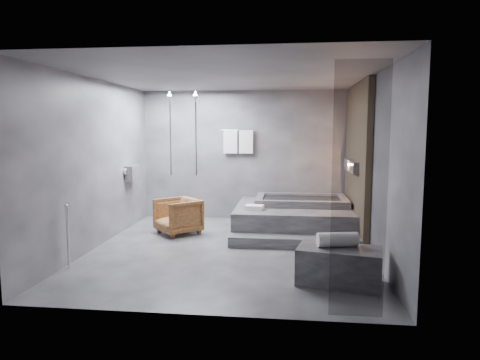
# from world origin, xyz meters

# --- Properties ---
(room) EXTENTS (5.00, 5.04, 2.82)m
(room) POSITION_xyz_m (0.40, 0.24, 1.73)
(room) COLOR #313033
(room) RESTS_ON ground
(tub_deck) EXTENTS (2.20, 2.00, 0.50)m
(tub_deck) POSITION_xyz_m (1.05, 1.45, 0.25)
(tub_deck) COLOR #363639
(tub_deck) RESTS_ON ground
(tub_step) EXTENTS (2.20, 0.36, 0.18)m
(tub_step) POSITION_xyz_m (1.05, 0.27, 0.09)
(tub_step) COLOR #363639
(tub_step) RESTS_ON ground
(concrete_bench) EXTENTS (1.14, 0.78, 0.47)m
(concrete_bench) POSITION_xyz_m (1.61, -1.38, 0.24)
(concrete_bench) COLOR #2E2E30
(concrete_bench) RESTS_ON ground
(driftwood_chair) EXTENTS (1.03, 1.03, 0.67)m
(driftwood_chair) POSITION_xyz_m (-1.13, 0.98, 0.34)
(driftwood_chair) COLOR #482812
(driftwood_chair) RESTS_ON ground
(rolled_towel) EXTENTS (0.54, 0.28, 0.19)m
(rolled_towel) POSITION_xyz_m (1.58, -1.32, 0.56)
(rolled_towel) COLOR silver
(rolled_towel) RESTS_ON concrete_bench
(deck_towel) EXTENTS (0.36, 0.28, 0.09)m
(deck_towel) POSITION_xyz_m (0.33, 0.92, 0.54)
(deck_towel) COLOR white
(deck_towel) RESTS_ON tub_deck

